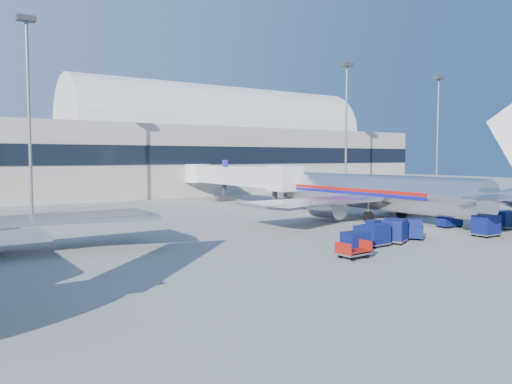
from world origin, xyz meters
TOP-DOWN VIEW (x-y plane):
  - ground at (0.00, 0.00)m, footprint 260.00×260.00m
  - terminal at (-13.60, 55.96)m, footprint 170.00×28.15m
  - airliner_main at (10.00, 4.51)m, footprint 32.00×37.26m
  - jetbridge_near at (7.60, 30.81)m, footprint 4.40×27.50m
  - mast_west at (-20.00, 30.00)m, footprint 2.00×1.20m
  - mast_east at (30.00, 30.00)m, footprint 2.00×1.20m
  - mast_far_east at (55.00, 30.00)m, footprint 2.00×1.20m
  - barrier_near at (18.00, 2.00)m, footprint 3.00×0.55m
  - barrier_mid at (21.30, 2.00)m, footprint 3.00×0.55m
  - barrier_far at (24.60, 2.00)m, footprint 3.00×0.55m
  - tug_lead at (2.67, -6.06)m, footprint 2.82×2.60m
  - tug_right at (10.74, -3.60)m, footprint 2.46×1.42m
  - tug_left at (-0.24, -3.84)m, footprint 1.37×2.46m
  - cart_train_a at (-0.34, -6.53)m, footprint 2.60×2.38m
  - cart_train_b at (-2.61, -6.68)m, footprint 1.95×1.52m
  - cart_train_c at (-6.01, -7.89)m, footprint 1.78×1.39m
  - cart_solo_near at (8.50, -8.70)m, footprint 2.10×1.63m
  - cart_solo_far at (14.26, -7.19)m, footprint 2.11×1.75m
  - cart_open_red at (-7.18, -8.93)m, footprint 2.17×1.59m

SIDE VIEW (x-z plane):
  - ground at x=0.00m, z-range 0.00..0.00m
  - cart_open_red at x=-7.18m, z-range 0.12..0.68m
  - barrier_near at x=18.00m, z-range 0.00..0.90m
  - barrier_mid at x=21.30m, z-range 0.00..0.90m
  - barrier_far at x=24.60m, z-range 0.00..0.90m
  - tug_right at x=10.74m, z-range -0.07..1.47m
  - tug_left at x=-0.24m, z-range -0.07..1.48m
  - tug_lead at x=2.67m, z-range -0.07..1.61m
  - cart_train_c at x=-6.01m, z-range 0.05..1.58m
  - cart_solo_far at x=14.26m, z-range 0.06..1.71m
  - cart_train_b at x=-2.61m, z-range 0.06..1.73m
  - cart_solo_near at x=8.50m, z-range 0.06..1.86m
  - cart_train_a at x=-0.34m, z-range 0.06..1.92m
  - airliner_main at x=10.00m, z-range -3.11..8.96m
  - jetbridge_near at x=7.60m, z-range 0.80..7.05m
  - terminal at x=-13.60m, z-range -2.98..18.02m
  - mast_west at x=-20.00m, z-range 3.49..26.09m
  - mast_east at x=30.00m, z-range 3.49..26.09m
  - mast_far_east at x=55.00m, z-range 3.49..26.09m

